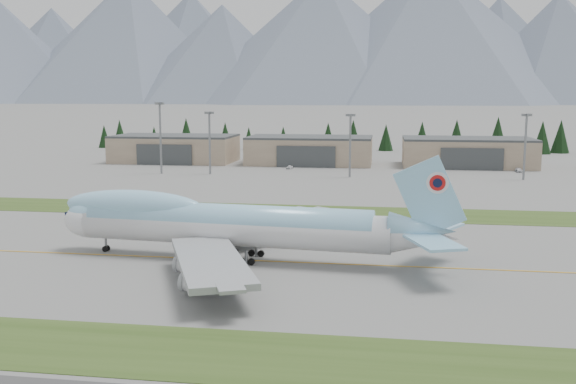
% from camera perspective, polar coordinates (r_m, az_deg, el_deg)
% --- Properties ---
extents(ground, '(7000.00, 7000.00, 0.00)m').
position_cam_1_polar(ground, '(103.90, 0.63, -6.27)').
color(ground, slate).
rests_on(ground, ground).
extents(grass_strip_near, '(400.00, 14.00, 0.08)m').
position_cam_1_polar(grass_strip_near, '(68.41, -3.91, -14.35)').
color(grass_strip_near, '#32491A').
rests_on(grass_strip_near, ground).
extents(grass_strip_far, '(400.00, 18.00, 0.08)m').
position_cam_1_polar(grass_strip_far, '(147.56, 3.04, -1.83)').
color(grass_strip_far, '#32491A').
rests_on(grass_strip_far, ground).
extents(taxiway_line_main, '(400.00, 0.40, 0.02)m').
position_cam_1_polar(taxiway_line_main, '(103.90, 0.63, -6.27)').
color(taxiway_line_main, gold).
rests_on(taxiway_line_main, ground).
extents(boeing_747_freighter, '(68.06, 58.48, 17.91)m').
position_cam_1_polar(boeing_747_freighter, '(105.00, -5.33, -2.84)').
color(boeing_747_freighter, silver).
rests_on(boeing_747_freighter, ground).
extents(hangar_left, '(48.00, 26.60, 10.80)m').
position_cam_1_polar(hangar_left, '(263.94, -10.01, 3.84)').
color(hangar_left, gray).
rests_on(hangar_left, ground).
extents(hangar_center, '(48.00, 26.60, 10.80)m').
position_cam_1_polar(hangar_center, '(251.93, 1.96, 3.74)').
color(hangar_center, gray).
rests_on(hangar_center, ground).
extents(hangar_right, '(48.00, 26.60, 10.80)m').
position_cam_1_polar(hangar_right, '(252.21, 15.66, 3.44)').
color(hangar_right, gray).
rests_on(hangar_right, ground).
extents(floodlight_masts, '(146.67, 8.03, 24.33)m').
position_cam_1_polar(floodlight_masts, '(210.10, 6.76, 5.53)').
color(floodlight_masts, slate).
rests_on(floodlight_masts, ground).
extents(service_vehicle_a, '(2.36, 4.00, 1.28)m').
position_cam_1_polar(service_vehicle_a, '(234.81, 0.13, 2.07)').
color(service_vehicle_a, silver).
rests_on(service_vehicle_a, ground).
extents(service_vehicle_b, '(4.12, 3.03, 1.29)m').
position_cam_1_polar(service_vehicle_b, '(232.24, 12.28, 1.80)').
color(service_vehicle_b, gold).
rests_on(service_vehicle_b, ground).
extents(service_vehicle_c, '(2.03, 4.77, 1.37)m').
position_cam_1_polar(service_vehicle_c, '(238.86, 19.81, 1.67)').
color(service_vehicle_c, silver).
rests_on(service_vehicle_c, ground).
extents(conifer_belt, '(269.73, 15.13, 16.91)m').
position_cam_1_polar(conifer_belt, '(311.01, 7.39, 4.93)').
color(conifer_belt, black).
rests_on(conifer_belt, ground).
extents(mountain_ridge_front, '(4270.61, 1263.97, 482.61)m').
position_cam_1_polar(mountain_ridge_front, '(2234.97, 9.99, 13.45)').
color(mountain_ridge_front, '#515A6C').
rests_on(mountain_ridge_front, ground).
extents(mountain_ridge_rear, '(4461.90, 1058.17, 529.09)m').
position_cam_1_polar(mountain_ridge_rear, '(3019.68, 13.83, 12.75)').
color(mountain_ridge_rear, '#515A6C').
rests_on(mountain_ridge_rear, ground).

